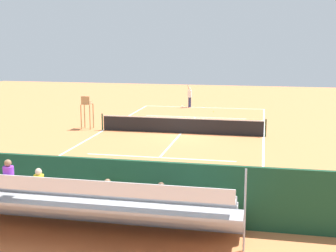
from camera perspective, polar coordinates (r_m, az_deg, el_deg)
The scene contains 11 objects.
ground_plane at distance 28.63m, azimuth 1.62°, elevation -0.89°, with size 60.00×60.00×0.00m, color #D17542.
court_line_markings at distance 28.66m, azimuth 1.63°, elevation -0.87°, with size 10.10×22.20×0.01m.
tennis_net at distance 28.53m, azimuth 1.62°, elevation 0.09°, with size 10.30×0.10×1.07m.
backdrop_wall at distance 15.23m, azimuth -7.68°, elevation -7.64°, with size 18.00×0.16×2.00m, color #194228.
bleacher_stand at distance 14.08m, azimuth -10.03°, elevation -9.53°, with size 9.06×2.40×2.48m.
umpire_chair at distance 30.25m, azimuth -9.96°, elevation 2.10°, with size 0.67×0.67×2.14m.
courtside_bench at distance 15.58m, azimuth -0.58°, elevation -8.83°, with size 1.80×0.40×0.93m.
equipment_bag at distance 16.00m, azimuth -6.49°, elevation -9.81°, with size 0.90×0.36×0.36m, color #334C8C.
tennis_player at distance 39.31m, azimuth 2.68°, elevation 3.79°, with size 0.45×0.56×1.93m.
tennis_racket at distance 40.11m, azimuth 1.75°, elevation 2.49°, with size 0.33×0.58×0.03m.
tennis_ball_near at distance 37.05m, azimuth 5.62°, elevation 1.78°, with size 0.07×0.07×0.07m, color #CCDB33.
Camera 1 is at (-4.87, 27.61, 5.78)m, focal length 49.62 mm.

